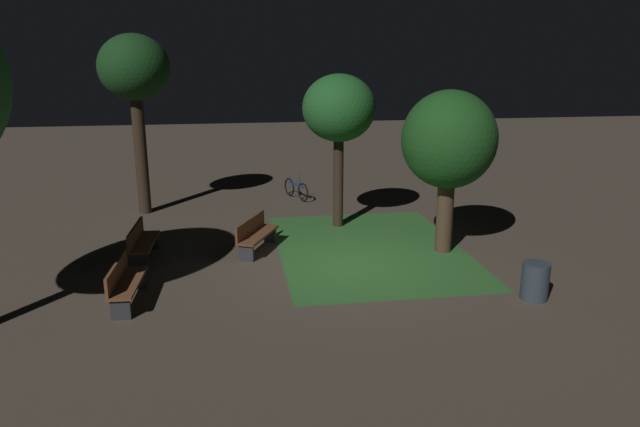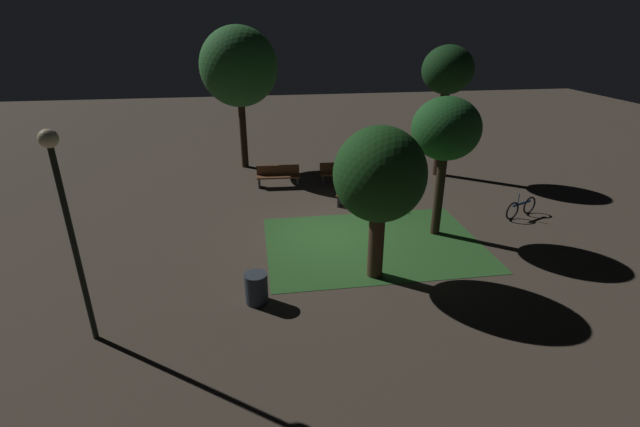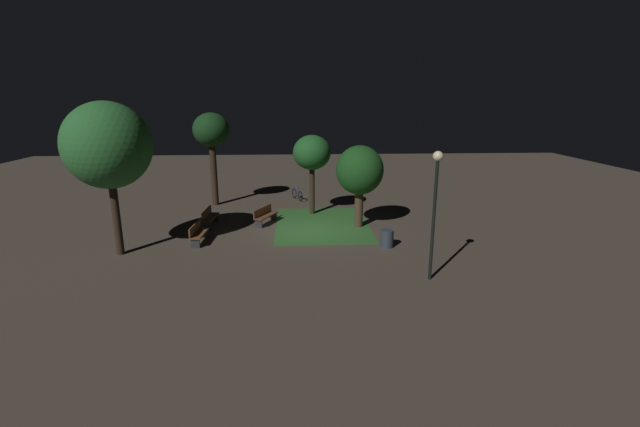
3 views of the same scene
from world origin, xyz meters
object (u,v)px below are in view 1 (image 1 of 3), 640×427
bench_front_right (124,281)px  tree_near_wall (449,142)px  trash_bin (535,281)px  bench_near_trees (142,241)px  tree_tall_center (339,110)px  bicycle (296,189)px  bench_lawn_edge (255,233)px  tree_left_canopy (134,73)px

bench_front_right → tree_near_wall: size_ratio=0.44×
trash_bin → bench_front_right: bearing=-97.5°
bench_near_trees → tree_near_wall: (0.56, 7.70, 2.41)m
bench_near_trees → tree_near_wall: tree_near_wall is taller
tree_tall_center → bicycle: 4.79m
bench_lawn_edge → bicycle: bearing=162.7°
bench_lawn_edge → bicycle: 5.73m
tree_near_wall → bench_near_trees: bearing=-94.1°
bench_lawn_edge → tree_near_wall: 5.47m
tree_near_wall → bicycle: bearing=-153.2°
bench_lawn_edge → trash_bin: size_ratio=2.29×
bench_front_right → tree_near_wall: 8.35m
tree_near_wall → tree_tall_center: size_ratio=0.93×
bench_near_trees → bench_front_right: 2.70m
tree_left_canopy → tree_tall_center: 6.47m
bench_lawn_edge → tree_left_canopy: 6.78m
tree_tall_center → tree_near_wall: bearing=40.6°
bench_lawn_edge → tree_tall_center: tree_tall_center is taller
tree_near_wall → tree_tall_center: (-2.68, -2.30, 0.56)m
tree_tall_center → trash_bin: (5.94, 3.11, -3.04)m
bench_lawn_edge → bicycle: bicycle is taller
tree_near_wall → bicycle: 7.42m
tree_near_wall → tree_tall_center: tree_tall_center is taller
tree_near_wall → bicycle: (-6.23, -3.14, -2.54)m
bench_lawn_edge → tree_near_wall: tree_near_wall is taller
tree_near_wall → trash_bin: (3.26, 0.82, -2.49)m
bench_front_right → trash_bin: 8.59m
tree_tall_center → bench_near_trees: bearing=-68.6°
tree_tall_center → bench_front_right: bearing=-48.3°
bicycle → tree_tall_center: bearing=13.4°
tree_left_canopy → tree_tall_center: size_ratio=1.25×
tree_left_canopy → trash_bin: 12.96m
tree_near_wall → tree_tall_center: bearing=-139.4°
bench_near_trees → bicycle: bicycle is taller
bench_front_right → trash_bin: bench_front_right is taller
bench_near_trees → bench_front_right: bearing=0.0°
bench_lawn_edge → bench_near_trees: bearing=-86.0°
tree_left_canopy → bench_near_trees: bearing=6.2°
tree_near_wall → tree_tall_center: 3.57m
bench_lawn_edge → tree_left_canopy: tree_left_canopy is taller
bench_front_right → trash_bin: bearing=82.5°
bench_lawn_edge → tree_left_canopy: (-4.38, -3.35, 3.95)m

